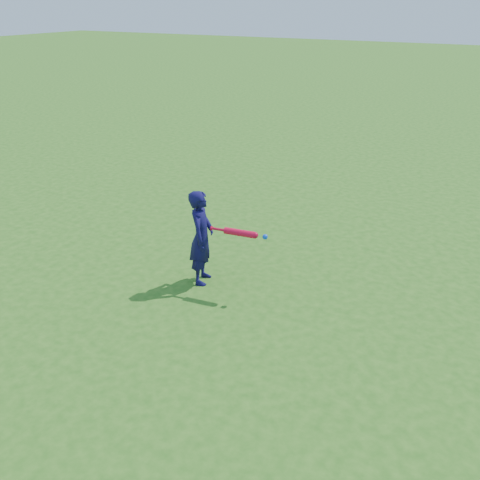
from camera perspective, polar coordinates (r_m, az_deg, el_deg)
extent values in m
plane|color=#285F16|center=(6.20, -4.51, -6.94)|extent=(80.00, 80.00, 0.00)
imported|color=#100D3F|center=(6.44, -4.13, 0.28)|extent=(0.40, 0.50, 1.18)
cylinder|color=red|center=(6.27, -3.04, 1.27)|extent=(0.02, 0.05, 0.05)
cylinder|color=red|center=(6.24, -2.30, 1.15)|extent=(0.18, 0.05, 0.03)
cylinder|color=red|center=(6.14, -0.04, 0.78)|extent=(0.38, 0.12, 0.08)
sphere|color=red|center=(6.08, 1.59, 0.52)|extent=(0.08, 0.08, 0.08)
sphere|color=blue|center=(6.04, 2.69, 0.34)|extent=(0.06, 0.06, 0.06)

